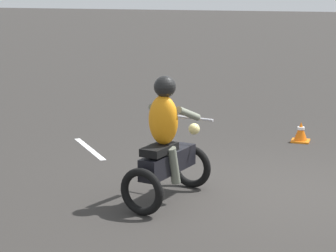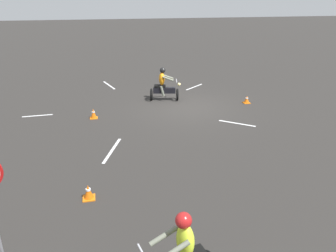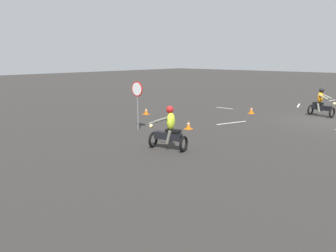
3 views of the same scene
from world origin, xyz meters
name	(u,v)px [view 1 (image 1 of 3)]	position (x,y,z in m)	size (l,w,h in m)	color
ground_plane	(273,192)	(0.00, 0.00, 0.00)	(120.00, 120.00, 0.00)	#2D2B28
motorcycle_rider_foreground	(167,147)	(0.80, -1.27, 0.73)	(1.56, 0.91, 1.66)	black
traffic_cone_mid_center	(301,132)	(-3.06, 0.01, 0.18)	(0.32, 0.32, 0.37)	orange
lane_stripe_sw	(89,149)	(-1.42, -3.39, 0.00)	(0.10, 1.63, 0.01)	silver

